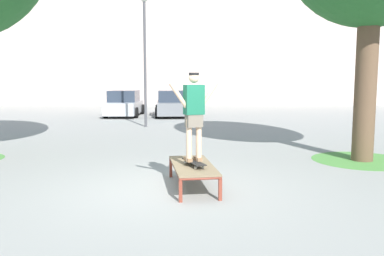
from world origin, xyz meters
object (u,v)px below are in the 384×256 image
object	(u,v)px
car_silver	(124,104)
skate_box	(193,167)
light_post	(145,41)
car_grey	(172,104)
skateboard	(194,162)
skater	(194,110)

from	to	relation	value
car_silver	skate_box	bearing A→B (deg)	-76.46
light_post	car_silver	bearing A→B (deg)	108.37
car_silver	car_grey	xyz separation A→B (m)	(2.77, -0.08, 0.00)
car_grey	car_silver	bearing A→B (deg)	178.42
car_silver	light_post	world-z (taller)	light_post
skateboard	skater	bearing A→B (deg)	110.51
skate_box	skateboard	distance (m)	0.19
skate_box	skateboard	size ratio (longest dim) A/B	2.42
car_silver	light_post	xyz separation A→B (m)	(1.80, -5.43, 3.13)
car_silver	car_grey	bearing A→B (deg)	-1.58
skater	car_silver	bearing A→B (deg)	103.48
car_grey	light_post	bearing A→B (deg)	-100.24
skateboard	light_post	world-z (taller)	light_post
car_grey	skater	bearing A→B (deg)	-86.23
skate_box	car_silver	size ratio (longest dim) A/B	0.47
skateboard	skater	world-z (taller)	skater
skateboard	car_grey	size ratio (longest dim) A/B	0.19
skate_box	car_grey	world-z (taller)	car_grey
skater	light_post	distance (m)	10.90
skateboard	light_post	bearing A→B (deg)	100.87
car_grey	light_post	world-z (taller)	light_post
car_silver	light_post	size ratio (longest dim) A/B	0.73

